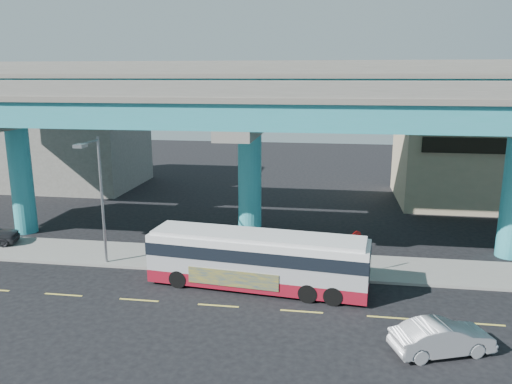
# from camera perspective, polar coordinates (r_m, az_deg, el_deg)

# --- Properties ---
(ground) EXTENTS (120.00, 120.00, 0.00)m
(ground) POSITION_cam_1_polar(r_m,az_deg,el_deg) (24.90, -4.17, -12.53)
(ground) COLOR black
(ground) RESTS_ON ground
(sidewalk) EXTENTS (70.00, 4.00, 0.15)m
(sidewalk) POSITION_cam_1_polar(r_m,az_deg,el_deg) (29.81, -1.81, -7.89)
(sidewalk) COLOR gray
(sidewalk) RESTS_ON ground
(lane_markings) EXTENTS (58.00, 0.12, 0.01)m
(lane_markings) POSITION_cam_1_polar(r_m,az_deg,el_deg) (24.63, -4.33, -12.82)
(lane_markings) COLOR #D8C64C
(lane_markings) RESTS_ON ground
(viaduct) EXTENTS (52.00, 12.40, 11.70)m
(viaduct) POSITION_cam_1_polar(r_m,az_deg,el_deg) (31.42, -0.71, 10.17)
(viaduct) COLOR teal
(viaduct) RESTS_ON ground
(building_beige) EXTENTS (14.00, 10.23, 7.00)m
(building_beige) POSITION_cam_1_polar(r_m,az_deg,el_deg) (47.19, 24.47, 3.11)
(building_beige) COLOR tan
(building_beige) RESTS_ON ground
(building_concrete) EXTENTS (12.00, 10.00, 9.00)m
(building_concrete) POSITION_cam_1_polar(r_m,az_deg,el_deg) (52.67, -19.94, 5.53)
(building_concrete) COLOR gray
(building_concrete) RESTS_ON ground
(transit_bus) EXTENTS (11.60, 3.67, 2.93)m
(transit_bus) POSITION_cam_1_polar(r_m,az_deg,el_deg) (25.91, 0.16, -7.58)
(transit_bus) COLOR maroon
(transit_bus) RESTS_ON ground
(sedan) EXTENTS (4.01, 4.97, 1.34)m
(sedan) POSITION_cam_1_polar(r_m,az_deg,el_deg) (21.84, 20.49, -15.32)
(sedan) COLOR #BABABF
(sedan) RESTS_ON ground
(street_lamp) EXTENTS (0.50, 2.42, 7.35)m
(street_lamp) POSITION_cam_1_polar(r_m,az_deg,el_deg) (28.96, -17.78, 0.92)
(street_lamp) COLOR gray
(street_lamp) RESTS_ON sidewalk
(stop_sign) EXTENTS (0.58, 0.54, 2.54)m
(stop_sign) POSITION_cam_1_polar(r_m,az_deg,el_deg) (27.51, 11.36, -5.76)
(stop_sign) COLOR gray
(stop_sign) RESTS_ON sidewalk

